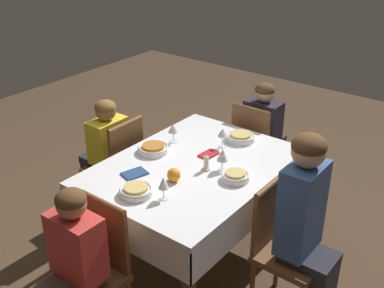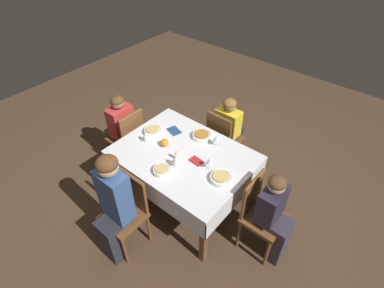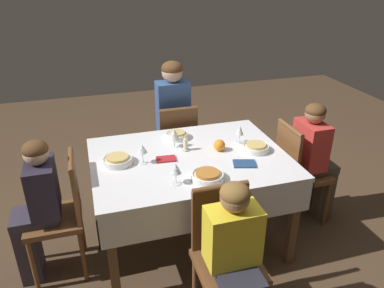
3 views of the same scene
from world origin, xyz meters
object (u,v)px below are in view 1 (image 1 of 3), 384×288
(person_child_dark, at_px, (265,133))
(bowl_east, at_px, (136,191))
(chair_south, at_px, (118,165))
(dining_table, at_px, (193,176))
(person_adult_denim, at_px, (308,224))
(wine_glass_south, at_px, (173,129))
(wine_glass_east, at_px, (163,184))
(chair_north, at_px, (282,244))
(chair_east, at_px, (94,267))
(bowl_north, at_px, (235,176))
(wine_glass_west, at_px, (222,133))
(candle_centerpiece, at_px, (206,164))
(napkin_red_folded, at_px, (208,154))
(wine_glass_north, at_px, (223,155))
(person_child_red, at_px, (71,272))
(person_child_yellow, at_px, (103,153))
(bowl_south, at_px, (153,148))
(bowl_west, at_px, (240,137))
(orange_fruit, at_px, (174,175))
(chair_west, at_px, (255,147))
(napkin_spare_side, at_px, (135,174))

(person_child_dark, distance_m, bowl_east, 1.61)
(chair_south, bearing_deg, dining_table, 90.36)
(person_adult_denim, bearing_deg, wine_glass_south, 77.25)
(wine_glass_east, bearing_deg, chair_north, 119.01)
(chair_east, height_order, wine_glass_east, wine_glass_east)
(dining_table, height_order, bowl_north, bowl_north)
(bowl_east, xyz_separation_m, wine_glass_west, (-0.85, 0.05, 0.08))
(candle_centerpiece, height_order, napkin_red_folded, candle_centerpiece)
(chair_north, height_order, wine_glass_south, wine_glass_south)
(person_adult_denim, xyz_separation_m, wine_glass_north, (-0.16, -0.70, 0.15))
(person_adult_denim, height_order, person_child_red, person_adult_denim)
(person_child_yellow, xyz_separation_m, bowl_south, (0.02, 0.56, 0.22))
(wine_glass_south, bearing_deg, wine_glass_west, 115.19)
(bowl_west, xyz_separation_m, candle_centerpiece, (0.52, 0.06, 0.02))
(chair_south, distance_m, person_adult_denim, 1.65)
(chair_north, bearing_deg, bowl_east, 117.85)
(wine_glass_south, bearing_deg, orange_fruit, 39.98)
(candle_centerpiece, bearing_deg, wine_glass_east, 0.83)
(dining_table, height_order, chair_east, chair_east)
(person_adult_denim, xyz_separation_m, wine_glass_west, (-0.43, -0.89, 0.15))
(person_child_dark, height_order, bowl_north, person_child_dark)
(orange_fruit, bearing_deg, wine_glass_west, -176.87)
(bowl_north, bearing_deg, dining_table, -88.91)
(chair_west, distance_m, wine_glass_east, 1.43)
(chair_south, distance_m, wine_glass_west, 0.90)
(person_child_red, height_order, bowl_west, person_child_red)
(person_child_red, height_order, person_child_yellow, person_child_red)
(wine_glass_east, xyz_separation_m, napkin_red_folded, (-0.62, -0.12, -0.10))
(person_child_red, xyz_separation_m, person_child_dark, (-2.17, -0.05, -0.01))
(chair_east, height_order, orange_fruit, chair_east)
(chair_south, distance_m, person_child_yellow, 0.17)
(dining_table, relative_size, wine_glass_east, 9.66)
(chair_north, bearing_deg, napkin_red_folded, 70.58)
(person_adult_denim, bearing_deg, bowl_north, 80.34)
(chair_north, distance_m, wine_glass_east, 0.81)
(chair_south, xyz_separation_m, bowl_east, (0.51, 0.70, 0.28))
(bowl_south, distance_m, orange_fruit, 0.43)
(person_adult_denim, distance_m, bowl_east, 1.03)
(person_child_red, relative_size, bowl_east, 5.20)
(bowl_west, relative_size, napkin_spare_side, 1.18)
(person_adult_denim, distance_m, bowl_south, 1.24)
(chair_south, relative_size, person_adult_denim, 0.71)
(chair_west, relative_size, wine_glass_east, 6.15)
(chair_east, bearing_deg, person_adult_denim, 43.57)
(chair_south, bearing_deg, wine_glass_west, 115.08)
(bowl_north, bearing_deg, bowl_west, -150.64)
(person_child_red, bearing_deg, bowl_south, 108.13)
(orange_fruit, bearing_deg, bowl_south, -120.53)
(dining_table, distance_m, person_child_yellow, 0.91)
(bowl_east, bearing_deg, wine_glass_west, 176.80)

